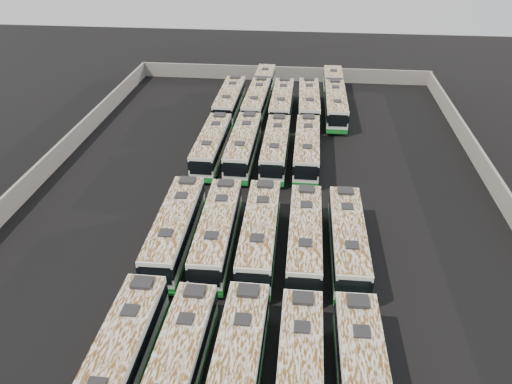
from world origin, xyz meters
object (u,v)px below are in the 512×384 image
bus_front_far_left (118,363)px  bus_midfront_far_left (175,229)px  bus_midback_left (243,146)px  bus_midfront_left (217,231)px  bus_back_far_left (230,100)px  bus_midfront_center (260,234)px  bus_back_right (309,103)px  bus_midfront_far_right (348,240)px  bus_midback_right (307,148)px  bus_back_left (260,93)px  bus_back_center (282,103)px  bus_front_right (299,381)px  bus_midback_far_left (212,145)px  bus_front_center (236,374)px  bus_midfront_right (305,238)px  bus_midback_center (276,148)px  bus_front_left (176,371)px  bus_back_far_right (335,96)px

bus_front_far_left → bus_midfront_far_left: bus_midfront_far_left is taller
bus_midback_left → bus_midfront_far_left: bearing=-101.5°
bus_midfront_left → bus_back_far_left: size_ratio=1.00×
bus_midfront_center → bus_back_right: (3.48, 29.74, -0.00)m
bus_midfront_far_right → bus_midback_right: bus_midback_right is taller
bus_midfront_center → bus_back_right: bus_midfront_center is taller
bus_back_far_left → bus_back_left: bus_back_far_left is taller
bus_back_far_left → bus_back_center: size_ratio=1.01×
bus_front_right → bus_midback_far_left: size_ratio=1.01×
bus_midfront_center → bus_back_center: bearing=89.3°
bus_front_center → bus_back_left: bus_front_center is taller
bus_midfront_right → bus_back_left: bearing=101.4°
bus_back_left → bus_midback_far_left: bearing=-100.3°
bus_front_far_left → bus_back_far_left: bearing=90.3°
bus_midfront_right → bus_midback_far_left: 19.22m
bus_front_center → bus_midback_right: bus_front_center is taller
bus_midfront_far_left → bus_midback_center: size_ratio=1.04×
bus_midback_center → bus_back_right: bus_back_right is taller
bus_midfront_far_right → bus_back_right: (-3.44, 29.83, 0.05)m
bus_midback_center → bus_back_center: bus_back_center is taller
bus_midfront_right → bus_back_far_left: size_ratio=0.99×
bus_midfront_center → bus_midback_far_left: bearing=112.3°
bus_midback_left → bus_back_far_left: (-3.53, 13.65, -0.01)m
bus_midback_left → bus_midback_right: (6.85, 0.05, -0.02)m
bus_midback_far_left → bus_midback_left: bearing=1.9°
bus_midback_right → bus_midback_left: bearing=-179.4°
bus_front_left → bus_midfront_far_right: 17.12m
bus_front_right → bus_midback_far_left: bus_front_right is taller
bus_midfront_center → bus_midfront_far_right: size_ratio=1.03×
bus_front_far_left → bus_back_left: bearing=85.8°
bus_front_far_left → bus_midfront_far_right: (13.76, 13.54, -0.05)m
bus_back_right → bus_back_far_right: (3.42, 3.14, -0.03)m
bus_front_far_left → bus_midback_right: bearing=71.1°
bus_midback_center → bus_midfront_right: bearing=-77.9°
bus_midfront_center → bus_midfront_right: (3.58, -0.17, -0.05)m
bus_front_right → bus_midfront_left: size_ratio=0.98×
bus_front_left → bus_midfront_right: bus_midfront_right is taller
bus_front_left → bus_midfront_left: 13.73m
bus_midfront_far_left → bus_midback_center: (6.97, 16.12, -0.06)m
bus_front_far_left → bus_back_far_left: (-0.07, 43.37, -0.02)m
bus_front_center → bus_midfront_far_left: bus_midfront_far_left is taller
bus_front_center → bus_back_center: size_ratio=1.02×
bus_front_right → bus_front_left: bearing=-179.9°
bus_back_left → bus_midfront_center: bearing=-82.9°
bus_midback_far_left → bus_back_right: (10.28, 13.73, 0.07)m
bus_midback_center → bus_back_center: (-0.14, 13.57, 0.02)m
bus_back_far_right → bus_midfront_center: bearing=-102.3°
bus_front_right → bus_midback_center: bearing=96.6°
bus_front_right → bus_back_center: size_ratio=0.99×
bus_midback_far_left → bus_midfront_far_left: bearing=-89.6°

